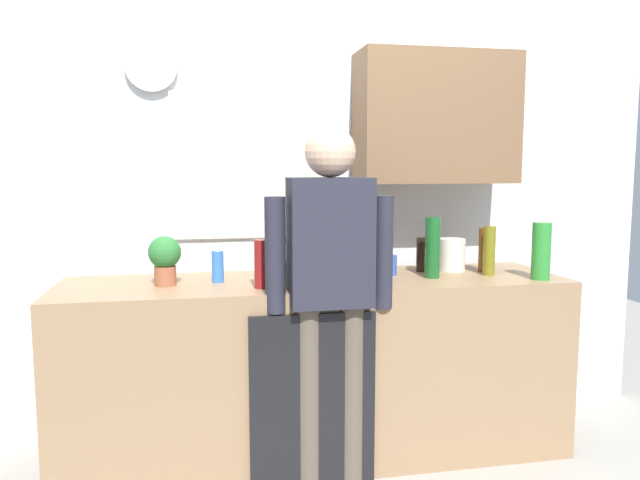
% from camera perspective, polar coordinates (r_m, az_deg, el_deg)
% --- Properties ---
extents(kitchen_counter, '(2.45, 0.64, 0.88)m').
position_cam_1_polar(kitchen_counter, '(3.09, -0.29, -11.77)').
color(kitchen_counter, '#937251').
rests_on(kitchen_counter, ground_plane).
extents(dishwasher_panel, '(0.56, 0.02, 0.79)m').
position_cam_1_polar(dishwasher_panel, '(2.78, -0.64, -14.86)').
color(dishwasher_panel, black).
rests_on(dishwasher_panel, ground_plane).
extents(back_wall_assembly, '(4.05, 0.42, 2.60)m').
position_cam_1_polar(back_wall_assembly, '(3.34, -0.06, 5.68)').
color(back_wall_assembly, silver).
rests_on(back_wall_assembly, ground_plane).
extents(coffee_maker, '(0.20, 0.20, 0.33)m').
position_cam_1_polar(coffee_maker, '(3.07, 1.93, -0.63)').
color(coffee_maker, black).
rests_on(coffee_maker, kitchen_counter).
extents(bottle_clear_soda, '(0.09, 0.09, 0.28)m').
position_cam_1_polar(bottle_clear_soda, '(3.15, 19.94, -0.97)').
color(bottle_clear_soda, '#2D8C33').
rests_on(bottle_clear_soda, kitchen_counter).
extents(bottle_red_vinegar, '(0.06, 0.06, 0.22)m').
position_cam_1_polar(bottle_red_vinegar, '(2.77, -5.50, -2.24)').
color(bottle_red_vinegar, maroon).
rests_on(bottle_red_vinegar, kitchen_counter).
extents(bottle_dark_sauce, '(0.06, 0.06, 0.18)m').
position_cam_1_polar(bottle_dark_sauce, '(3.24, 9.46, -1.34)').
color(bottle_dark_sauce, black).
rests_on(bottle_dark_sauce, kitchen_counter).
extents(bottle_amber_beer, '(0.06, 0.06, 0.23)m').
position_cam_1_polar(bottle_amber_beer, '(3.30, 15.08, -0.90)').
color(bottle_amber_beer, brown).
rests_on(bottle_amber_beer, kitchen_counter).
extents(bottle_green_wine, '(0.07, 0.07, 0.30)m').
position_cam_1_polar(bottle_green_wine, '(3.06, 10.46, -0.70)').
color(bottle_green_wine, '#195923').
rests_on(bottle_green_wine, kitchen_counter).
extents(bottle_olive_oil, '(0.06, 0.06, 0.25)m').
position_cam_1_polar(bottle_olive_oil, '(3.20, 15.52, -0.96)').
color(bottle_olive_oil, olive).
rests_on(bottle_olive_oil, kitchen_counter).
extents(cup_blue_mug, '(0.08, 0.08, 0.10)m').
position_cam_1_polar(cup_blue_mug, '(3.12, 6.42, -2.34)').
color(cup_blue_mug, '#3351B2').
rests_on(cup_blue_mug, kitchen_counter).
extents(cup_white_mug, '(0.08, 0.08, 0.09)m').
position_cam_1_polar(cup_white_mug, '(3.14, -14.49, -2.50)').
color(cup_white_mug, white).
rests_on(cup_white_mug, kitchen_counter).
extents(mixing_bowl, '(0.22, 0.22, 0.08)m').
position_cam_1_polar(mixing_bowl, '(3.10, -3.89, -2.56)').
color(mixing_bowl, white).
rests_on(mixing_bowl, kitchen_counter).
extents(potted_plant, '(0.15, 0.15, 0.23)m').
position_cam_1_polar(potted_plant, '(2.90, -14.29, -1.56)').
color(potted_plant, '#9E5638').
rests_on(potted_plant, kitchen_counter).
extents(dish_soap, '(0.06, 0.06, 0.18)m').
position_cam_1_polar(dish_soap, '(2.94, -9.53, -2.40)').
color(dish_soap, blue).
rests_on(dish_soap, kitchen_counter).
extents(storage_canister, '(0.14, 0.14, 0.17)m').
position_cam_1_polar(storage_canister, '(3.30, 12.20, -1.35)').
color(storage_canister, silver).
rests_on(storage_canister, kitchen_counter).
extents(person_at_sink, '(0.57, 0.22, 1.60)m').
position_cam_1_polar(person_at_sink, '(2.68, 0.93, -3.43)').
color(person_at_sink, brown).
rests_on(person_at_sink, ground_plane).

